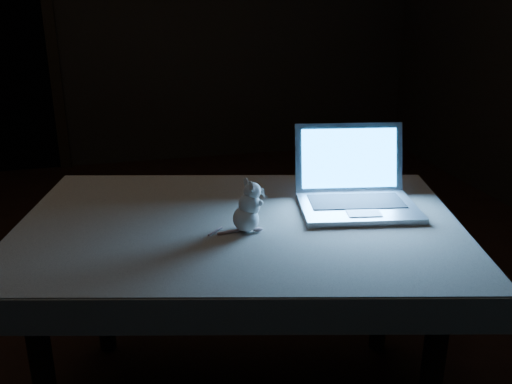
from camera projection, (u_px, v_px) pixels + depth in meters
name	position (u px, v px, depth m)	size (l,w,h in m)	color
floor	(183.00, 327.00, 2.42)	(5.00, 5.00, 0.00)	black
table	(240.00, 318.00, 1.87)	(1.25, 0.81, 0.67)	black
tablecloth	(267.00, 238.00, 1.76)	(1.35, 0.90, 0.10)	#BFB09D
laptop	(360.00, 174.00, 1.80)	(0.37, 0.32, 0.25)	#B1B2B7
plush_mouse	(246.00, 206.00, 1.66)	(0.11, 0.11, 0.16)	white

